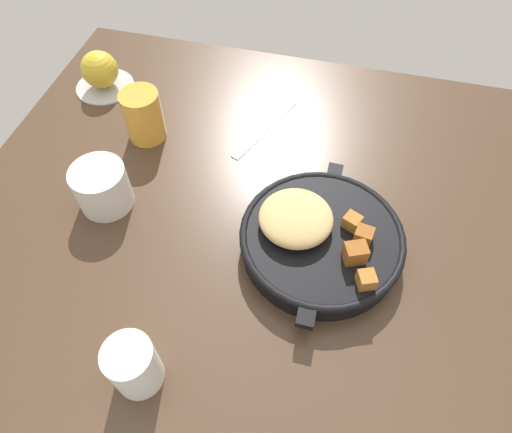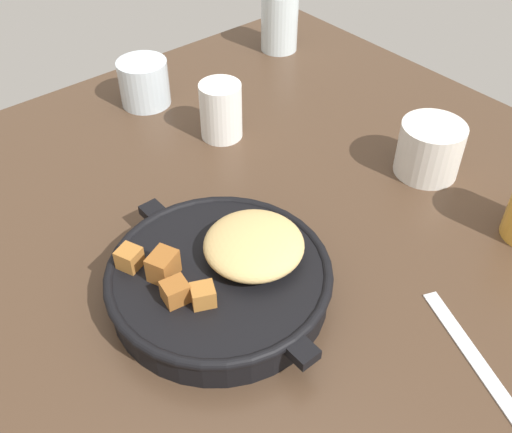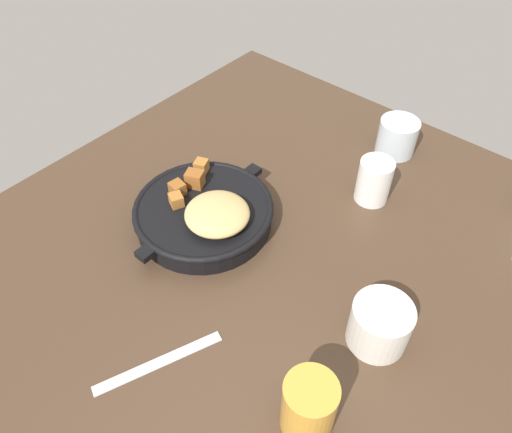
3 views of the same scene
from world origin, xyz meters
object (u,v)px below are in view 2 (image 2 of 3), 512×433
object	(u,v)px
ceramic_mug_white	(430,149)
water_glass_tall	(279,22)
cast_iron_skillet	(222,276)
butter_knife	(478,362)
water_glass_short	(144,83)
white_creamer_pitcher	(221,111)

from	to	relation	value
ceramic_mug_white	water_glass_tall	world-z (taller)	water_glass_tall
cast_iron_skillet	water_glass_tall	distance (cm)	59.65
butter_knife	water_glass_short	bearing A→B (deg)	-158.85
cast_iron_skillet	white_creamer_pitcher	xyz separation A→B (cm)	(-24.59, 18.61, 1.43)
butter_knife	water_glass_tall	distance (cm)	70.68
water_glass_tall	butter_knife	bearing A→B (deg)	-25.26
cast_iron_skillet	white_creamer_pitcher	world-z (taller)	white_creamer_pitcher
water_glass_short	water_glass_tall	xyz separation A→B (cm)	(-0.62, 28.95, 1.60)
butter_knife	white_creamer_pitcher	bearing A→B (deg)	-163.56
water_glass_short	butter_knife	bearing A→B (deg)	-1.03
water_glass_short	water_glass_tall	bearing A→B (deg)	91.23
ceramic_mug_white	water_glass_tall	size ratio (longest dim) A/B	0.83
water_glass_tall	water_glass_short	bearing A→B (deg)	-88.77
white_creamer_pitcher	water_glass_tall	distance (cm)	29.79
butter_knife	cast_iron_skillet	bearing A→B (deg)	-127.34
butter_knife	water_glass_short	world-z (taller)	water_glass_short
butter_knife	water_glass_short	distance (cm)	63.25
white_creamer_pitcher	butter_knife	bearing A→B (deg)	-5.74
butter_knife	white_creamer_pitcher	distance (cm)	48.42
ceramic_mug_white	water_glass_short	world-z (taller)	ceramic_mug_white
butter_knife	white_creamer_pitcher	xyz separation A→B (cm)	(-48.01, 4.83, 4.04)
cast_iron_skillet	water_glass_short	distance (cm)	42.44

